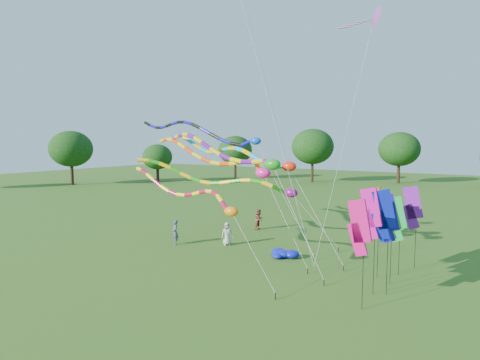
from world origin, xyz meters
The scene contains 20 objects.
ground centered at (0.00, 0.00, 0.00)m, with size 160.00×160.00×0.00m, color #2A5215.
tree_ring centered at (2.45, 3.01, 5.57)m, with size 112.75×112.87×9.51m.
tube_kite_red centered at (-3.51, 1.18, 4.14)m, with size 11.38×2.84×5.95m.
tube_kite_orange centered at (-5.42, 6.13, 5.97)m, with size 15.08×5.09×8.02m.
tube_kite_purple centered at (-4.25, 5.03, 6.52)m, with size 15.11×5.87×8.36m.
tube_kite_blue centered at (-6.95, 6.59, 7.75)m, with size 15.45×1.95×9.29m.
tube_kite_cyan centered at (-3.61, 6.31, 6.20)m, with size 13.87×3.17×8.11m.
tube_kite_green centered at (-4.31, 6.35, 4.40)m, with size 13.12×4.49×6.48m.
delta_kite_high_c centered at (4.01, 9.29, 14.64)m, with size 3.13×6.20×15.60m.
banner_pole_blue_b centered at (6.39, 2.57, 3.72)m, with size 1.10×0.53×4.99m.
banner_pole_violet centered at (6.83, 7.61, 3.41)m, with size 1.16×0.20×4.67m.
banner_pole_red centered at (5.44, 4.92, 3.53)m, with size 1.14×0.38×4.79m.
banner_pole_magenta_a centered at (5.84, 2.43, 3.77)m, with size 1.15×0.32×5.03m.
banner_pole_blue_a centered at (6.23, 4.12, 3.32)m, with size 1.16×0.28×4.58m.
banner_pole_magenta_b centered at (5.87, 0.43, 3.49)m, with size 1.15×0.35×4.75m.
banner_pole_green centered at (6.31, 5.82, 3.01)m, with size 1.14×0.40×4.26m.
blue_nylon_heap centered at (-0.17, 5.24, 0.21)m, with size 1.29×1.62×0.45m.
person_a centered at (-4.68, 6.14, 0.79)m, with size 0.77×0.50×1.58m, color #B8B7A6.
person_b centered at (-7.77, 4.31, 0.87)m, with size 0.63×0.42×1.74m, color #474A63.
person_c centered at (-5.18, 11.53, 0.83)m, with size 0.81×0.63×1.67m, color brown.
Camera 1 is at (10.45, -16.30, 7.14)m, focal length 30.00 mm.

